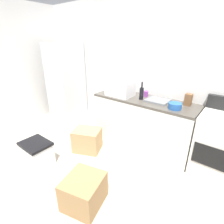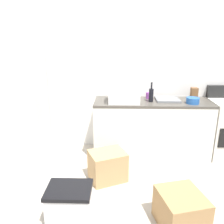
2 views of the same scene
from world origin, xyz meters
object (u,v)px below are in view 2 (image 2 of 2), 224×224
wine_bottle (151,95)px  storage_bin (70,204)px  coffee_mug (148,96)px  knife_block (194,93)px  refrigerator (21,101)px  mixing_bowl (193,101)px  cardboard_box_medium (108,166)px  cardboard_box_large (181,210)px  microwave (124,93)px

wine_bottle → storage_bin: size_ratio=0.65×
coffee_mug → knife_block: 0.72m
refrigerator → mixing_bowl: 2.63m
mixing_bowl → storage_bin: size_ratio=0.41×
cardboard_box_medium → storage_bin: bearing=-115.5°
cardboard_box_medium → cardboard_box_large: bearing=-46.5°
cardboard_box_medium → storage_bin: size_ratio=0.99×
coffee_mug → knife_block: (0.72, 0.00, 0.04)m
coffee_mug → wine_bottle: bearing=-85.9°
cardboard_box_large → storage_bin: (-1.13, 0.06, 0.01)m
wine_bottle → cardboard_box_large: 1.74m
knife_block → cardboard_box_medium: bearing=-145.8°
microwave → cardboard_box_large: 1.80m
knife_block → mixing_bowl: 0.30m
refrigerator → wine_bottle: 2.02m
wine_bottle → cardboard_box_large: size_ratio=0.66×
cardboard_box_large → mixing_bowl: bearing=71.9°
microwave → cardboard_box_medium: bearing=-108.2°
refrigerator → coffee_mug: (2.00, 0.20, 0.05)m
knife_block → mixing_bowl: size_ratio=0.95×
mixing_bowl → cardboard_box_medium: size_ratio=0.42×
microwave → knife_block: size_ratio=2.56×
mixing_bowl → microwave: bearing=177.4°
cardboard_box_medium → coffee_mug: bearing=55.8°
microwave → cardboard_box_medium: microwave is taller
wine_bottle → cardboard_box_medium: wine_bottle is taller
wine_bottle → storage_bin: wine_bottle is taller
microwave → wine_bottle: bearing=5.5°
coffee_mug → cardboard_box_large: coffee_mug is taller
knife_block → cardboard_box_large: 1.99m
refrigerator → wine_bottle: refrigerator is taller
knife_block → cardboard_box_large: size_ratio=0.39×
mixing_bowl → cardboard_box_large: 1.70m
refrigerator → microwave: 1.61m
coffee_mug → cardboard_box_medium: (-0.62, -0.91, -0.75)m
microwave → storage_bin: 1.76m
wine_bottle → knife_block: wine_bottle is taller
knife_block → storage_bin: size_ratio=0.39×
refrigerator → knife_block: 2.73m
mixing_bowl → storage_bin: mixing_bowl is taller
refrigerator → cardboard_box_large: refrigerator is taller
cardboard_box_medium → storage_bin: (-0.36, -0.75, -0.01)m
refrigerator → coffee_mug: refrigerator is taller
refrigerator → microwave: bearing=-1.2°
microwave → cardboard_box_large: (0.55, -1.49, -0.85)m
microwave → coffee_mug: bearing=30.6°
microwave → cardboard_box_large: size_ratio=1.01×
microwave → knife_block: 1.15m
microwave → knife_block: microwave is taller
coffee_mug → cardboard_box_large: 1.89m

